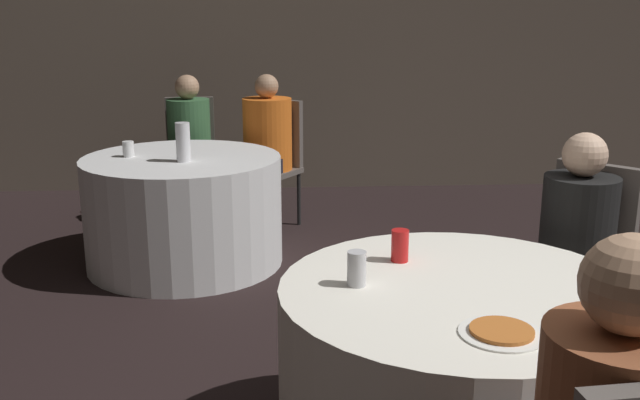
# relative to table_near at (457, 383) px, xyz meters

# --- Properties ---
(wall_back) EXTENTS (16.00, 0.06, 2.80)m
(wall_back) POSITION_rel_table_near_xyz_m (0.19, 4.44, 1.04)
(wall_back) COLOR gray
(wall_back) RESTS_ON ground_plane
(table_near) EXTENTS (1.26, 1.26, 0.72)m
(table_near) POSITION_rel_table_near_xyz_m (0.00, 0.00, 0.00)
(table_near) COLOR white
(table_near) RESTS_ON ground_plane
(table_far) EXTENTS (1.29, 1.29, 0.72)m
(table_far) POSITION_rel_table_near_xyz_m (-1.26, 2.34, 0.00)
(table_far) COLOR white
(table_far) RESTS_ON ground_plane
(chair_near_northeast) EXTENTS (0.57, 0.57, 0.98)m
(chair_near_northeast) POSITION_rel_table_near_xyz_m (0.75, 0.73, 0.22)
(chair_near_northeast) COLOR #59514C
(chair_near_northeast) RESTS_ON ground_plane
(chair_far_northeast) EXTENTS (0.56, 0.56, 0.98)m
(chair_far_northeast) POSITION_rel_table_near_xyz_m (-0.65, 3.21, 0.22)
(chair_far_northeast) COLOR #59514C
(chair_far_northeast) RESTS_ON ground_plane
(chair_far_north) EXTENTS (0.43, 0.43, 0.98)m
(chair_far_north) POSITION_rel_table_near_xyz_m (-1.33, 3.40, 0.22)
(chair_far_north) COLOR #59514C
(chair_far_north) RESTS_ON ground_plane
(person_orange_shirt) EXTENTS (0.48, 0.51, 1.19)m
(person_orange_shirt) POSITION_rel_table_near_xyz_m (-0.74, 3.08, 0.26)
(person_orange_shirt) COLOR black
(person_orange_shirt) RESTS_ON ground_plane
(person_black_shirt) EXTENTS (0.46, 0.46, 1.14)m
(person_black_shirt) POSITION_rel_table_near_xyz_m (0.63, 0.61, 0.21)
(person_black_shirt) COLOR #4C4238
(person_black_shirt) RESTS_ON ground_plane
(person_green_jacket) EXTENTS (0.34, 0.51, 1.17)m
(person_green_jacket) POSITION_rel_table_near_xyz_m (-1.32, 3.23, 0.23)
(person_green_jacket) COLOR #33384C
(person_green_jacket) RESTS_ON ground_plane
(pizza_plate_near) EXTENTS (0.25, 0.25, 0.02)m
(pizza_plate_near) POSITION_rel_table_near_xyz_m (0.02, -0.37, 0.37)
(pizza_plate_near) COLOR white
(pizza_plate_near) RESTS_ON table_near
(soda_can_silver) EXTENTS (0.07, 0.07, 0.12)m
(soda_can_silver) POSITION_rel_table_near_xyz_m (-0.36, 0.04, 0.42)
(soda_can_silver) COLOR silver
(soda_can_silver) RESTS_ON table_near
(soda_can_red) EXTENTS (0.07, 0.07, 0.12)m
(soda_can_red) POSITION_rel_table_near_xyz_m (-0.17, 0.28, 0.42)
(soda_can_red) COLOR red
(soda_can_red) RESTS_ON table_near
(bottle_far) EXTENTS (0.09, 0.09, 0.25)m
(bottle_far) POSITION_rel_table_near_xyz_m (-1.22, 2.19, 0.48)
(bottle_far) COLOR white
(bottle_far) RESTS_ON table_far
(cup_far) EXTENTS (0.07, 0.07, 0.10)m
(cup_far) POSITION_rel_table_near_xyz_m (-1.60, 2.37, 0.41)
(cup_far) COLOR white
(cup_far) RESTS_ON table_far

